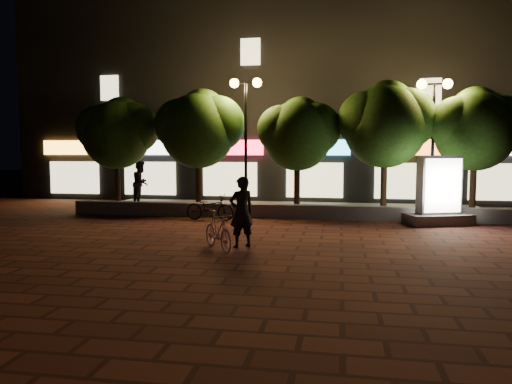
% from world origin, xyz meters
% --- Properties ---
extents(ground, '(80.00, 80.00, 0.00)m').
position_xyz_m(ground, '(0.00, 0.00, 0.00)').
color(ground, '#57271B').
rests_on(ground, ground).
extents(retaining_wall, '(16.00, 0.45, 0.50)m').
position_xyz_m(retaining_wall, '(0.00, 4.00, 0.25)').
color(retaining_wall, slate).
rests_on(retaining_wall, ground).
extents(sidewalk, '(16.00, 5.00, 0.08)m').
position_xyz_m(sidewalk, '(0.00, 6.50, 0.04)').
color(sidewalk, slate).
rests_on(sidewalk, ground).
extents(building_block, '(28.00, 8.12, 11.30)m').
position_xyz_m(building_block, '(-0.01, 12.99, 5.00)').
color(building_block, black).
rests_on(building_block, ground).
extents(tree_far_left, '(3.36, 2.80, 4.63)m').
position_xyz_m(tree_far_left, '(-6.95, 5.46, 3.29)').
color(tree_far_left, black).
rests_on(tree_far_left, sidewalk).
extents(tree_left, '(3.60, 3.00, 4.89)m').
position_xyz_m(tree_left, '(-3.45, 5.46, 3.44)').
color(tree_left, black).
rests_on(tree_left, sidewalk).
extents(tree_mid, '(3.24, 2.70, 4.50)m').
position_xyz_m(tree_mid, '(0.55, 5.46, 3.22)').
color(tree_mid, black).
rests_on(tree_mid, sidewalk).
extents(tree_right, '(3.72, 3.10, 5.07)m').
position_xyz_m(tree_right, '(3.86, 5.46, 3.57)').
color(tree_right, black).
rests_on(tree_right, sidewalk).
extents(tree_far_right, '(3.48, 2.90, 4.76)m').
position_xyz_m(tree_far_right, '(7.05, 5.46, 3.37)').
color(tree_far_right, black).
rests_on(tree_far_right, sidewalk).
extents(street_lamp_left, '(1.26, 0.36, 5.18)m').
position_xyz_m(street_lamp_left, '(-1.50, 5.20, 4.03)').
color(street_lamp_left, black).
rests_on(street_lamp_left, sidewalk).
extents(street_lamp_right, '(1.26, 0.36, 4.98)m').
position_xyz_m(street_lamp_right, '(5.50, 5.20, 3.89)').
color(street_lamp_right, black).
rests_on(street_lamp_right, sidewalk).
extents(ad_kiosk, '(2.36, 1.72, 2.30)m').
position_xyz_m(ad_kiosk, '(5.42, 3.37, 0.93)').
color(ad_kiosk, slate).
rests_on(ad_kiosk, ground).
extents(scooter_pink, '(1.34, 1.58, 0.98)m').
position_xyz_m(scooter_pink, '(-0.81, -2.00, 0.49)').
color(scooter_pink, '#C787A8').
rests_on(scooter_pink, ground).
extents(rider, '(0.80, 0.74, 1.83)m').
position_xyz_m(rider, '(-0.32, -1.47, 0.91)').
color(rider, black).
rests_on(rider, ground).
extents(scooter_parked, '(1.81, 0.74, 0.93)m').
position_xyz_m(scooter_parked, '(-2.37, 3.00, 0.46)').
color(scooter_parked, black).
rests_on(scooter_parked, ground).
extents(pedestrian, '(0.75, 0.95, 1.94)m').
position_xyz_m(pedestrian, '(-6.49, 6.63, 1.05)').
color(pedestrian, black).
rests_on(pedestrian, sidewalk).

